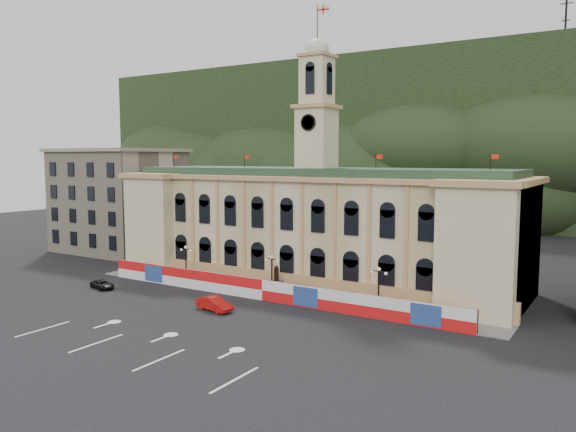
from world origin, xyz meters
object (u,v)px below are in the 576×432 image
Objects in this scene: black_suv at (102,284)px; lamp_center at (272,272)px; statue at (276,286)px; red_sedan at (214,304)px.

lamp_center is at bearing -54.60° from black_suv.
statue is 9.80m from red_sedan.
black_suv is at bearing -156.43° from statue.
statue is at bearing 90.00° from lamp_center.
lamp_center is 1.19× the size of black_suv.
red_sedan is 19.13m from black_suv.
red_sedan is at bearing -77.04° from black_suv.
lamp_center is at bearing -2.83° from red_sedan.
statue is 0.76× the size of red_sedan.
red_sedan reaches higher than black_suv.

